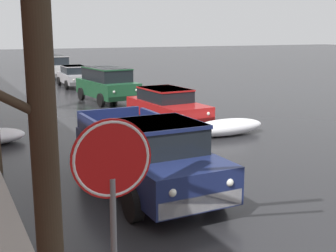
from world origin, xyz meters
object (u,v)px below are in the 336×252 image
at_px(suv_white_queued_behind_truck, 54,66).
at_px(suv_darkblue_at_far_intersection, 40,61).
at_px(sedan_silver_parked_far_down_block, 74,76).
at_px(stop_sign_at_corner, 112,186).
at_px(bare_tree_at_the_corner, 43,81).
at_px(suv_green_parked_kerbside_mid, 107,83).
at_px(sedan_red_parked_kerbside_close, 167,105).
at_px(pickup_truck_darkblue_approaching_near_lane, 148,155).

relative_size(suv_white_queued_behind_truck, suv_darkblue_at_far_intersection, 0.99).
xyz_separation_m(sedan_silver_parked_far_down_block, stop_sign_at_corner, (-6.53, -26.13, 1.48)).
relative_size(bare_tree_at_the_corner, suv_green_parked_kerbside_mid, 1.49).
relative_size(sedan_red_parked_kerbside_close, suv_white_queued_behind_truck, 0.96).
relative_size(suv_green_parked_kerbside_mid, suv_white_queued_behind_truck, 1.00).
relative_size(sedan_red_parked_kerbside_close, sedan_silver_parked_far_down_block, 1.03).
bearing_deg(suv_green_parked_kerbside_mid, suv_darkblue_at_far_intersection, 88.88).
xyz_separation_m(suv_green_parked_kerbside_mid, sedan_silver_parked_far_down_block, (0.21, 7.41, -0.24)).
xyz_separation_m(suv_green_parked_kerbside_mid, suv_white_queued_behind_truck, (0.25, 13.66, 0.00)).
distance_m(sedan_red_parked_kerbside_close, suv_darkblue_at_far_intersection, 26.74).
relative_size(bare_tree_at_the_corner, sedan_silver_parked_far_down_block, 1.61).
relative_size(bare_tree_at_the_corner, suv_white_queued_behind_truck, 1.49).
bearing_deg(stop_sign_at_corner, bare_tree_at_the_corner, 105.75).
xyz_separation_m(sedan_red_parked_kerbside_close, sedan_silver_parked_far_down_block, (-0.11, 13.89, -0.00)).
bearing_deg(sedan_silver_parked_far_down_block, pickup_truck_darkblue_approaching_near_lane, -100.42).
distance_m(suv_green_parked_kerbside_mid, suv_darkblue_at_far_intersection, 20.26).
bearing_deg(suv_white_queued_behind_truck, sedan_silver_parked_far_down_block, -90.37).
distance_m(suv_white_queued_behind_truck, stop_sign_at_corner, 33.06).
distance_m(sedan_red_parked_kerbside_close, stop_sign_at_corner, 14.01).
distance_m(suv_green_parked_kerbside_mid, sedan_silver_parked_far_down_block, 7.42).
bearing_deg(sedan_silver_parked_far_down_block, suv_green_parked_kerbside_mid, -91.64).
relative_size(sedan_red_parked_kerbside_close, suv_green_parked_kerbside_mid, 0.96).
distance_m(pickup_truck_darkblue_approaching_near_lane, stop_sign_at_corner, 6.10).
bearing_deg(suv_darkblue_at_far_intersection, bare_tree_at_the_corner, -100.60).
height_order(bare_tree_at_the_corner, suv_white_queued_behind_truck, bare_tree_at_the_corner).
bearing_deg(suv_darkblue_at_far_intersection, sedan_red_parked_kerbside_close, -90.17).
bearing_deg(suv_white_queued_behind_truck, sedan_red_parked_kerbside_close, -89.81).
distance_m(bare_tree_at_the_corner, sedan_silver_parked_far_down_block, 25.94).
distance_m(bare_tree_at_the_corner, sedan_red_parked_kerbside_close, 13.25).
bearing_deg(bare_tree_at_the_corner, suv_white_queued_behind_truck, 77.48).
xyz_separation_m(sedan_silver_parked_far_down_block, suv_darkblue_at_far_intersection, (0.18, 12.85, 0.24)).
bearing_deg(stop_sign_at_corner, suv_green_parked_kerbside_mid, 71.34).
bearing_deg(suv_darkblue_at_far_intersection, pickup_truck_darkblue_approaching_near_lane, -96.80).
height_order(sedan_red_parked_kerbside_close, suv_white_queued_behind_truck, suv_white_queued_behind_truck).
height_order(suv_white_queued_behind_truck, suv_darkblue_at_far_intersection, same).
bearing_deg(suv_green_parked_kerbside_mid, bare_tree_at_the_corner, -110.87).
relative_size(bare_tree_at_the_corner, stop_sign_at_corner, 2.34).
bearing_deg(stop_sign_at_corner, sedan_silver_parked_far_down_block, 75.96).
bearing_deg(pickup_truck_darkblue_approaching_near_lane, suv_darkblue_at_far_intersection, 83.20).
xyz_separation_m(pickup_truck_darkblue_approaching_near_lane, stop_sign_at_corner, (-2.70, -5.30, 1.35)).
bearing_deg(suv_white_queued_behind_truck, pickup_truck_darkblue_approaching_near_lane, -98.14).
height_order(pickup_truck_darkblue_approaching_near_lane, stop_sign_at_corner, stop_sign_at_corner).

